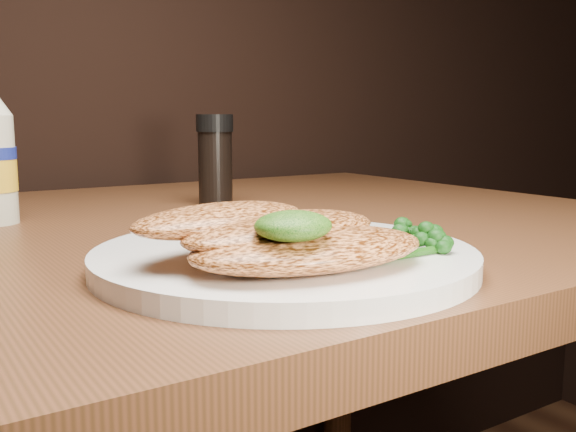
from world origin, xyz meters
TOP-DOWN VIEW (x-y plane):
  - plate at (0.03, 0.81)m, footprint 0.29×0.29m
  - chicken_front at (0.01, 0.74)m, footprint 0.18×0.11m
  - chicken_mid at (0.01, 0.77)m, footprint 0.17×0.11m
  - chicken_back at (-0.02, 0.80)m, footprint 0.16×0.10m
  - pesto_front at (-0.01, 0.73)m, footprint 0.05×0.05m
  - broccolini_bundle at (0.07, 0.76)m, footprint 0.15×0.12m
  - pepper_grinder at (0.15, 1.16)m, footprint 0.06×0.06m

SIDE VIEW (x-z plane):
  - plate at x=0.03m, z-range 0.75..0.77m
  - broccolini_bundle at x=0.07m, z-range 0.77..0.79m
  - chicken_front at x=0.01m, z-range 0.77..0.79m
  - chicken_mid at x=0.01m, z-range 0.77..0.80m
  - chicken_back at x=-0.02m, z-range 0.78..0.80m
  - pesto_front at x=-0.01m, z-range 0.79..0.81m
  - pepper_grinder at x=0.15m, z-range 0.75..0.87m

